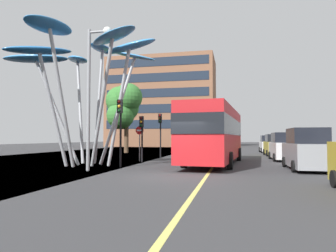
# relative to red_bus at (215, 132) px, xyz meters

# --- Properties ---
(ground) EXTENTS (120.00, 240.00, 0.10)m
(ground) POSITION_rel_red_bus_xyz_m (-2.18, -6.71, -2.14)
(ground) COLOR #38383A
(red_bus) EXTENTS (3.63, 11.51, 3.83)m
(red_bus) POSITION_rel_red_bus_xyz_m (0.00, 0.00, 0.00)
(red_bus) COLOR red
(red_bus) RESTS_ON ground
(leaf_sculpture) EXTENTS (10.39, 9.41, 8.49)m
(leaf_sculpture) POSITION_rel_red_bus_xyz_m (-8.17, -2.79, 4.61)
(leaf_sculpture) COLOR #9EA0A5
(leaf_sculpture) RESTS_ON ground
(traffic_light_kerb_near) EXTENTS (0.28, 0.42, 3.95)m
(traffic_light_kerb_near) POSITION_rel_red_bus_xyz_m (-5.26, -3.46, 0.76)
(traffic_light_kerb_near) COLOR black
(traffic_light_kerb_near) RESTS_ON ground
(traffic_light_kerb_far) EXTENTS (0.28, 0.42, 3.28)m
(traffic_light_kerb_far) POSITION_rel_red_bus_xyz_m (-5.26, 0.79, 0.29)
(traffic_light_kerb_far) COLOR black
(traffic_light_kerb_far) RESTS_ON ground
(traffic_light_island_mid) EXTENTS (0.28, 0.42, 3.81)m
(traffic_light_island_mid) POSITION_rel_red_bus_xyz_m (-4.98, 5.30, 0.66)
(traffic_light_island_mid) COLOR black
(traffic_light_island_mid) RESTS_ON ground
(car_parked_mid) EXTENTS (2.07, 4.57, 2.24)m
(car_parked_mid) POSITION_rel_red_bus_xyz_m (5.06, -2.63, -1.05)
(car_parked_mid) COLOR gray
(car_parked_mid) RESTS_ON ground
(car_parked_far) EXTENTS (1.97, 4.57, 2.13)m
(car_parked_far) POSITION_rel_red_bus_xyz_m (5.01, 4.50, -1.09)
(car_parked_far) COLOR silver
(car_parked_far) RESTS_ON ground
(car_side_street) EXTENTS (1.95, 4.55, 2.08)m
(car_side_street) POSITION_rel_red_bus_xyz_m (5.18, 10.97, -1.11)
(car_side_street) COLOR gold
(car_side_street) RESTS_ON ground
(car_far_side) EXTENTS (1.99, 4.14, 2.02)m
(car_far_side) POSITION_rel_red_bus_xyz_m (5.27, 17.39, -1.14)
(car_far_side) COLOR silver
(car_far_side) RESTS_ON ground
(street_lamp) EXTENTS (1.34, 0.44, 7.54)m
(street_lamp) POSITION_rel_red_bus_xyz_m (-5.97, -5.47, 2.69)
(street_lamp) COLOR gray
(street_lamp) RESTS_ON ground
(tree_pavement_near) EXTENTS (4.45, 3.81, 7.98)m
(tree_pavement_near) POSITION_rel_red_bus_xyz_m (-11.22, 12.69, 3.47)
(tree_pavement_near) COLOR brown
(tree_pavement_near) RESTS_ON ground
(no_entry_sign) EXTENTS (0.60, 0.12, 2.57)m
(no_entry_sign) POSITION_rel_red_bus_xyz_m (-5.51, 1.10, -0.38)
(no_entry_sign) COLOR gray
(no_entry_sign) RESTS_ON ground
(backdrop_building) EXTENTS (21.62, 10.97, 18.10)m
(backdrop_building) POSITION_rel_red_bus_xyz_m (-13.23, 41.23, 6.96)
(backdrop_building) COLOR brown
(backdrop_building) RESTS_ON ground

